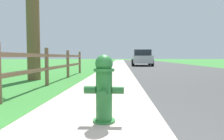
{
  "coord_description": "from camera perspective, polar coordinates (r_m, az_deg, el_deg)",
  "views": [
    {
      "loc": [
        -0.58,
        -1.29,
        0.86
      ],
      "look_at": [
        -0.89,
        5.71,
        0.42
      ],
      "focal_mm": 33.82,
      "sensor_mm": 36.0,
      "label": 1
    }
  ],
  "objects": [
    {
      "name": "ground_plane",
      "position": [
        26.31,
        3.81,
        1.69
      ],
      "size": [
        120.0,
        120.0,
        0.0
      ],
      "primitive_type": "plane",
      "color": "#367F33"
    },
    {
      "name": "road_asphalt",
      "position": [
        28.6,
        10.75,
        1.79
      ],
      "size": [
        7.0,
        66.0,
        0.01
      ],
      "primitive_type": "cube",
      "color": "#3A3A3A",
      "rests_on": "ground"
    },
    {
      "name": "curb_concrete",
      "position": [
        28.41,
        -2.34,
        1.84
      ],
      "size": [
        6.0,
        66.0,
        0.01
      ],
      "primitive_type": "cube",
      "color": "#BCA499",
      "rests_on": "ground"
    },
    {
      "name": "grass_verge",
      "position": [
        28.57,
        -5.34,
        1.84
      ],
      "size": [
        5.0,
        66.0,
        0.0
      ],
      "primitive_type": "cube",
      "color": "#367F33",
      "rests_on": "ground"
    },
    {
      "name": "fire_hydrant",
      "position": [
        2.75,
        -2.18,
        -4.9
      ],
      "size": [
        0.52,
        0.44,
        0.89
      ],
      "color": "#287233",
      "rests_on": "ground"
    },
    {
      "name": "rail_fence",
      "position": [
        6.51,
        -17.24,
        1.6
      ],
      "size": [
        0.11,
        9.96,
        1.12
      ],
      "color": "brown",
      "rests_on": "ground"
    },
    {
      "name": "parked_suv_silver",
      "position": [
        20.93,
        8.09,
        3.31
      ],
      "size": [
        2.11,
        4.57,
        1.54
      ],
      "color": "#B7BABF",
      "rests_on": "ground"
    }
  ]
}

